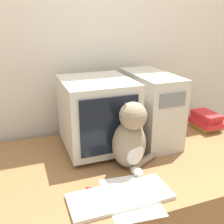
# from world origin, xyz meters

# --- Properties ---
(wall_back) EXTENTS (7.00, 0.05, 2.50)m
(wall_back) POSITION_xyz_m (0.00, 0.94, 1.25)
(wall_back) COLOR beige
(wall_back) RESTS_ON ground_plane
(desk) EXTENTS (1.63, 0.87, 0.73)m
(desk) POSITION_xyz_m (0.00, 0.44, 0.37)
(desk) COLOR olive
(desk) RESTS_ON ground_plane
(crt_monitor) EXTENTS (0.37, 0.42, 0.40)m
(crt_monitor) POSITION_xyz_m (-0.09, 0.61, 0.94)
(crt_monitor) COLOR beige
(crt_monitor) RESTS_ON desk
(computer_tower) EXTENTS (0.22, 0.47, 0.41)m
(computer_tower) POSITION_xyz_m (0.25, 0.62, 0.94)
(computer_tower) COLOR beige
(computer_tower) RESTS_ON desk
(keyboard) EXTENTS (0.43, 0.17, 0.02)m
(keyboard) POSITION_xyz_m (-0.14, 0.14, 0.74)
(keyboard) COLOR silver
(keyboard) RESTS_ON desk
(cat) EXTENTS (0.26, 0.21, 0.35)m
(cat) POSITION_xyz_m (-0.00, 0.35, 0.89)
(cat) COLOR gray
(cat) RESTS_ON desk
(book_stack) EXTENTS (0.15, 0.21, 0.12)m
(book_stack) POSITION_xyz_m (0.68, 0.62, 0.79)
(book_stack) COLOR gold
(book_stack) RESTS_ON desk
(pen) EXTENTS (0.12, 0.07, 0.01)m
(pen) POSITION_xyz_m (-0.20, 0.23, 0.73)
(pen) COLOR maroon
(pen) RESTS_ON desk
(paper_sheet) EXTENTS (0.24, 0.32, 0.00)m
(paper_sheet) POSITION_xyz_m (-0.10, 0.14, 0.73)
(paper_sheet) COLOR white
(paper_sheet) RESTS_ON desk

